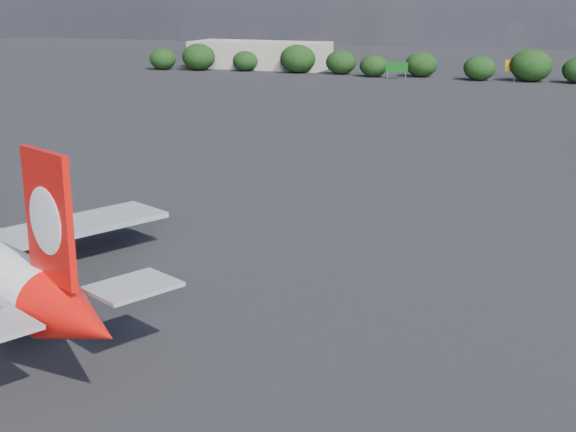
% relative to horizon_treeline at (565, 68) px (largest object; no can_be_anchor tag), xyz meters
% --- Properties ---
extents(ground, '(500.00, 500.00, 0.00)m').
position_rel_horizon_treeline_xyz_m(ground, '(-24.52, -120.61, -3.96)').
color(ground, black).
rests_on(ground, ground).
extents(terminal_building, '(42.00, 16.00, 8.00)m').
position_rel_horizon_treeline_xyz_m(terminal_building, '(-89.52, 11.39, 0.04)').
color(terminal_building, '#A59B8E').
rests_on(terminal_building, ground).
extents(highway_sign, '(6.00, 0.30, 4.50)m').
position_rel_horizon_treeline_xyz_m(highway_sign, '(-42.52, -4.61, -0.84)').
color(highway_sign, '#125D17').
rests_on(highway_sign, ground).
extents(billboard_yellow, '(5.00, 0.30, 5.50)m').
position_rel_horizon_treeline_xyz_m(billboard_yellow, '(-12.52, 1.39, -0.10)').
color(billboard_yellow, orange).
rests_on(billboard_yellow, ground).
extents(horizon_treeline, '(207.02, 15.72, 9.08)m').
position_rel_horizon_treeline_xyz_m(horizon_treeline, '(0.00, 0.00, 0.00)').
color(horizon_treeline, black).
rests_on(horizon_treeline, ground).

